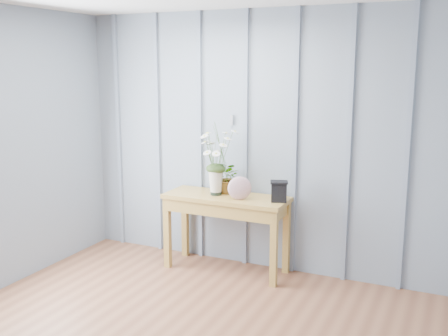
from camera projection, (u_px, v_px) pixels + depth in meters
The scene contains 6 objects.
room_shell at pixel (207, 64), 3.67m from camera, with size 4.00×4.50×2.50m.
sideboard at pixel (226, 207), 5.04m from camera, with size 1.20×0.45×0.75m.
daisy_vase at pixel (216, 152), 4.97m from camera, with size 0.47×0.36×0.67m.
spider_plant at pixel (228, 178), 5.09m from camera, with size 0.28×0.24×0.31m, color #243B17.
felt_disc_vessel at pixel (240, 188), 4.85m from camera, with size 0.22×0.06×0.22m, color #8E4669.
carved_box at pixel (279, 191), 4.78m from camera, with size 0.19×0.17×0.19m.
Camera 1 is at (1.68, -2.44, 1.98)m, focal length 42.00 mm.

